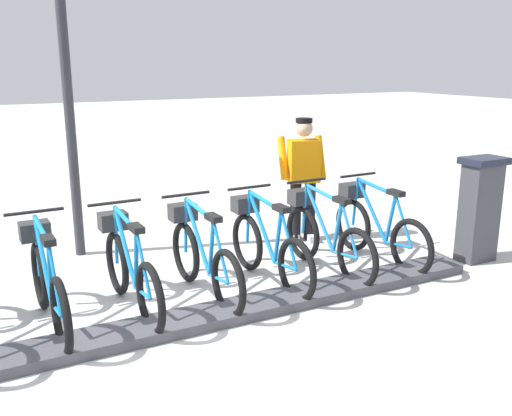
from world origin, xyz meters
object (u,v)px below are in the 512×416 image
Objects in this scene: bike_docked_1 at (324,235)px; worker_near_rack at (303,175)px; lamp_post at (64,53)px; bike_docked_5 at (47,282)px; payment_kiosk at (479,208)px; bike_docked_3 at (202,256)px; bike_docked_4 at (129,268)px; bike_docked_0 at (377,227)px; bike_docked_2 at (267,245)px.

worker_near_rack reaches higher than bike_docked_1.
bike_docked_1 is at bearing -128.44° from lamp_post.
lamp_post is at bearing 73.79° from worker_near_rack.
bike_docked_1 is at bearing -90.00° from bike_docked_5.
lamp_post is at bearing 59.77° from payment_kiosk.
bike_docked_5 is 1.04× the size of worker_near_rack.
bike_docked_3 and bike_docked_4 have the same top height.
bike_docked_1 is 1.04× the size of worker_near_rack.
bike_docked_4 is 2.94m from worker_near_rack.
bike_docked_5 is at bearing 107.67° from worker_near_rack.
bike_docked_0 is (0.57, 1.09, -0.24)m from payment_kiosk.
bike_docked_3 and bike_docked_5 have the same top height.
bike_docked_4 is (0.00, 1.53, 0.00)m from bike_docked_2.
worker_near_rack reaches higher than bike_docked_0.
bike_docked_1 is 3.06m from bike_docked_5.
bike_docked_4 is (0.57, 4.15, -0.24)m from payment_kiosk.
bike_docked_4 is at bearing 82.15° from payment_kiosk.
bike_docked_2 is at bearing -90.00° from bike_docked_4.
bike_docked_4 is at bearing 90.00° from bike_docked_1.
bike_docked_0 is 3.82m from bike_docked_5.
bike_docked_0 is at bearing -90.00° from bike_docked_2.
worker_near_rack is at bearing -72.33° from bike_docked_5.
bike_docked_5 is at bearing 90.00° from bike_docked_2.
bike_docked_1 is at bearing 160.34° from worker_near_rack.
payment_kiosk is 2.69m from bike_docked_2.
bike_docked_3 is 1.04× the size of worker_near_rack.
lamp_post reaches higher than bike_docked_3.
bike_docked_1 is 1.26m from worker_near_rack.
lamp_post reaches higher than bike_docked_0.
worker_near_rack is at bearing -60.23° from bike_docked_3.
worker_near_rack is (1.10, -3.45, 0.48)m from bike_docked_5.
worker_near_rack is (1.10, -1.92, 0.48)m from bike_docked_3.
bike_docked_1 is 0.46× the size of lamp_post.
worker_near_rack is at bearing 18.68° from bike_docked_0.
payment_kiosk is at bearing -117.68° from bike_docked_0.
bike_docked_0 and bike_docked_3 have the same top height.
lamp_post is at bearing 40.73° from bike_docked_2.
payment_kiosk is 0.74× the size of bike_docked_5.
bike_docked_2 is (0.00, 1.53, 0.00)m from bike_docked_0.
worker_near_rack is 3.31m from lamp_post.
lamp_post is at bearing 58.92° from bike_docked_0.
bike_docked_2 is at bearing 90.00° from bike_docked_1.
bike_docked_1 is at bearing 72.86° from payment_kiosk.
worker_near_rack reaches higher than bike_docked_5.
payment_kiosk is 0.74× the size of bike_docked_0.
lamp_post is at bearing 24.79° from bike_docked_3.
payment_kiosk is at bearing -120.23° from lamp_post.
payment_kiosk is 0.77× the size of worker_near_rack.
lamp_post is at bearing -18.59° from bike_docked_5.
bike_docked_4 is at bearing 112.26° from worker_near_rack.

